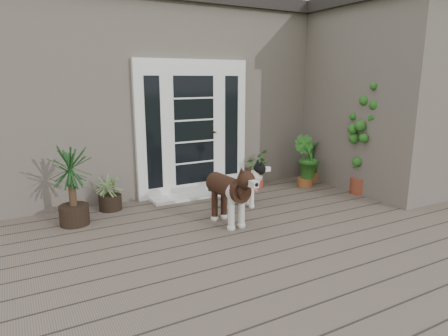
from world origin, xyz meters
TOP-DOWN VIEW (x-y plane):
  - deck at (0.00, 0.40)m, footprint 6.20×4.60m
  - house_main at (0.00, 4.65)m, footprint 7.40×4.00m
  - roof_main at (0.00, 4.65)m, footprint 7.60×4.20m
  - house_wing at (2.90, 1.50)m, footprint 1.60×2.40m
  - roof_wing at (2.90, 1.50)m, footprint 1.80×2.60m
  - door_unit at (-0.20, 2.60)m, footprint 1.90×0.14m
  - door_step at (-0.20, 2.40)m, footprint 1.60×0.40m
  - brindle_dog at (-0.42, 1.07)m, footprint 0.44×0.90m
  - white_dog at (0.06, 1.55)m, footprint 0.75×0.37m
  - spider_plant at (-1.63, 2.39)m, footprint 0.57×0.57m
  - yucca at (-2.17, 2.02)m, footprint 0.84×0.84m
  - herb_a at (0.90, 2.40)m, footprint 0.60×0.60m
  - herb_b at (1.66, 2.01)m, footprint 0.63×0.63m
  - herb_c at (2.06, 2.32)m, footprint 0.54×0.54m
  - sapling at (2.21, 1.25)m, footprint 0.58×0.58m
  - clog_left at (0.05, 2.33)m, footprint 0.21×0.31m
  - clog_right at (0.51, 2.11)m, footprint 0.19×0.33m

SIDE VIEW (x-z plane):
  - deck at x=0.00m, z-range 0.00..0.12m
  - door_step at x=-0.20m, z-range 0.12..0.17m
  - clog_left at x=0.05m, z-range 0.12..0.21m
  - clog_right at x=0.51m, z-range 0.12..0.21m
  - herb_a at x=0.90m, z-range 0.12..0.67m
  - spider_plant at x=-1.63m, z-range 0.12..0.70m
  - herb_c at x=2.06m, z-range 0.12..0.72m
  - white_dog at x=0.06m, z-range 0.12..0.72m
  - herb_b at x=1.66m, z-range 0.12..0.80m
  - brindle_dog at x=-0.42m, z-range 0.12..0.85m
  - yucca at x=-2.17m, z-range 0.12..1.15m
  - sapling at x=2.21m, z-range 0.12..1.98m
  - door_unit at x=-0.20m, z-range 0.12..2.27m
  - house_main at x=0.00m, z-range 0.00..3.10m
  - house_wing at x=2.90m, z-range 0.00..3.10m
  - roof_main at x=0.00m, z-range 3.10..3.30m
  - roof_wing at x=2.90m, z-range 3.10..3.30m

